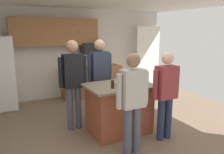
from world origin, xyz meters
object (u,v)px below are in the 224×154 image
Objects in this scene: person_guest_left at (133,98)px; mug_ceramic_white at (146,83)px; kitchen_island at (119,108)px; tumbler_amber at (132,83)px; person_guest_right at (73,79)px; person_host_foreground at (166,91)px; glass_dark_ale at (113,84)px; microwave_over_range at (91,48)px; serving_tray at (124,83)px; person_guest_by_door at (100,73)px.

person_guest_left is 0.77m from mug_ceramic_white.
kitchen_island is 8.26× the size of tumbler_amber.
person_guest_right is 1.41m from mug_ceramic_white.
person_host_foreground is at bearing -46.62° from kitchen_island.
person_host_foreground is 10.97× the size of glass_dark_ale.
microwave_over_range reaches higher than mug_ceramic_white.
glass_dark_ale is 0.33× the size of serving_tray.
microwave_over_range is 3.69× the size of tumbler_amber.
person_guest_by_door is 1.61m from person_guest_left.
microwave_over_range is 2.93m from mug_ceramic_white.
mug_ceramic_white is (-0.07, -2.90, -0.44)m from microwave_over_range.
person_guest_right reaches higher than person_host_foreground.
person_guest_by_door is at bearing -19.32° from person_host_foreground.
kitchen_island is at bearing -0.00° from person_guest_right.
person_host_foreground is 3.65× the size of serving_tray.
person_guest_right is 0.88m from glass_dark_ale.
tumbler_amber is (0.14, -1.10, -0.00)m from person_guest_by_door.
tumbler_amber is at bearing -17.93° from glass_dark_ale.
person_host_foreground reaches higher than tumbler_amber.
serving_tray is at bearing 11.32° from kitchen_island.
serving_tray is (-0.33, -2.57, -0.47)m from microwave_over_range.
serving_tray is (0.03, 0.32, -0.06)m from tumbler_amber.
person_guest_by_door is 0.99× the size of person_guest_right.
person_host_foreground reaches higher than glass_dark_ale.
person_guest_right is 1.09× the size of person_guest_left.
tumbler_amber is at bearing -16.76° from person_guest_left.
person_guest_left is at bearing -111.74° from serving_tray.
glass_dark_ale reaches higher than mug_ceramic_white.
person_guest_right reaches higher than person_guest_by_door.
person_host_foreground is 12.23× the size of mug_ceramic_white.
person_guest_right is at bearing 124.82° from glass_dark_ale.
person_host_foreground is 0.82m from serving_tray.
person_host_foreground is 1.78m from person_guest_right.
serving_tray is (0.17, -0.78, -0.06)m from person_guest_by_door.
kitchen_island is 8.55× the size of glass_dark_ale.
person_guest_right is (-1.20, -2.06, -0.40)m from microwave_over_range.
tumbler_amber is at bearing -71.70° from kitchen_island.
tumbler_amber is at bearing -97.22° from microwave_over_range.
person_guest_by_door reaches higher than tumbler_amber.
person_host_foreground reaches higher than mug_ceramic_white.
microwave_over_range is 3.82× the size of glass_dark_ale.
mug_ceramic_white reaches higher than serving_tray.
kitchen_island is (-0.46, -2.59, -0.96)m from microwave_over_range.
tumbler_amber is (-0.37, -2.89, -0.42)m from microwave_over_range.
person_guest_by_door reaches higher than person_host_foreground.
kitchen_island is at bearing 38.76° from glass_dark_ale.
kitchen_island is 0.78× the size of person_host_foreground.
person_guest_left is at bearing -101.03° from microwave_over_range.
kitchen_island is 0.70× the size of person_guest_right.
person_host_foreground is at bearing -34.05° from tumbler_amber.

